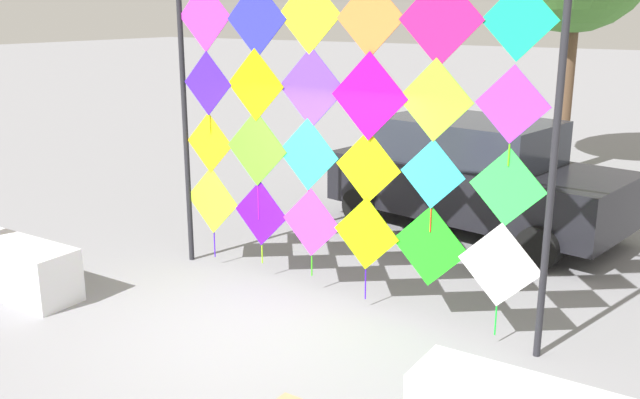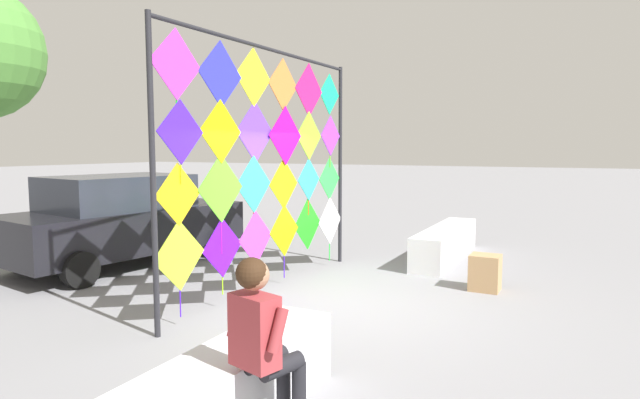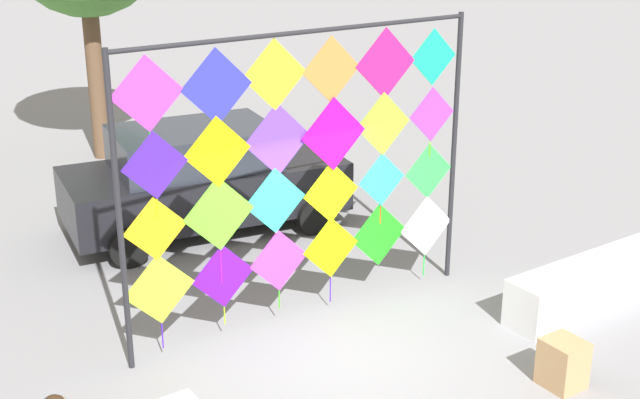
{
  "view_description": "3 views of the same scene",
  "coord_description": "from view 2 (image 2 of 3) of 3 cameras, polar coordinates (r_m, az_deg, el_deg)",
  "views": [
    {
      "loc": [
        4.29,
        -5.23,
        3.34
      ],
      "look_at": [
        0.71,
        0.33,
        1.54
      ],
      "focal_mm": 39.38,
      "sensor_mm": 36.0,
      "label": 1
    },
    {
      "loc": [
        -6.76,
        -2.98,
        2.24
      ],
      "look_at": [
        0.34,
        0.56,
        1.47
      ],
      "focal_mm": 29.7,
      "sensor_mm": 36.0,
      "label": 2
    },
    {
      "loc": [
        -5.43,
        -7.22,
        5.46
      ],
      "look_at": [
        0.03,
        0.7,
        1.9
      ],
      "focal_mm": 49.14,
      "sensor_mm": 36.0,
      "label": 3
    }
  ],
  "objects": [
    {
      "name": "kite_display_rack",
      "position": [
        8.25,
        -5.53,
        5.11
      ],
      "size": [
        4.88,
        0.28,
        3.79
      ],
      "color": "#232328",
      "rests_on": "ground"
    },
    {
      "name": "ground",
      "position": [
        7.72,
        2.62,
        -11.34
      ],
      "size": [
        120.0,
        120.0,
        0.0
      ],
      "primitive_type": "plane",
      "color": "gray"
    },
    {
      "name": "parked_car",
      "position": [
        10.87,
        -20.34,
        -2.02
      ],
      "size": [
        4.7,
        2.71,
        1.73
      ],
      "color": "black",
      "rests_on": "ground"
    },
    {
      "name": "cardboard_box_large",
      "position": [
        8.82,
        17.36,
        -7.53
      ],
      "size": [
        0.42,
        0.46,
        0.57
      ],
      "primitive_type": "cube",
      "rotation": [
        0.0,
        0.0,
        -0.02
      ],
      "color": "tan",
      "rests_on": "ground"
    },
    {
      "name": "plaza_ledge_right",
      "position": [
        11.07,
        13.37,
        -4.59
      ],
      "size": [
        3.28,
        0.6,
        0.64
      ],
      "primitive_type": "cube",
      "color": "silver",
      "rests_on": "ground"
    },
    {
      "name": "seated_vendor",
      "position": [
        3.95,
        -5.93,
        -14.72
      ],
      "size": [
        0.7,
        0.55,
        1.49
      ],
      "color": "black",
      "rests_on": "ground"
    }
  ]
}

